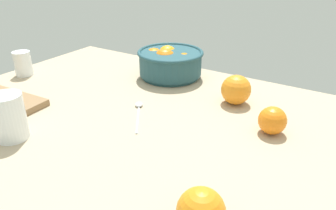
# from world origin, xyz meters

# --- Properties ---
(ground_plane) EXTENTS (1.47, 0.96, 0.03)m
(ground_plane) POSITION_xyz_m (0.00, 0.00, -0.01)
(ground_plane) COLOR tan
(fruit_bowl) EXTENTS (0.23, 0.23, 0.10)m
(fruit_bowl) POSITION_xyz_m (-0.21, 0.34, 0.05)
(fruit_bowl) COLOR #234C56
(fruit_bowl) RESTS_ON ground_plane
(juice_glass) EXTENTS (0.08, 0.08, 0.11)m
(juice_glass) POSITION_xyz_m (-0.31, -0.21, 0.05)
(juice_glass) COLOR white
(juice_glass) RESTS_ON ground_plane
(second_glass) EXTENTS (0.06, 0.06, 0.09)m
(second_glass) POSITION_xyz_m (-0.66, 0.07, 0.04)
(second_glass) COLOR white
(second_glass) RESTS_ON ground_plane
(loose_orange_0) EXTENTS (0.07, 0.07, 0.07)m
(loose_orange_0) POSITION_xyz_m (0.21, 0.14, 0.03)
(loose_orange_0) COLOR orange
(loose_orange_0) RESTS_ON ground_plane
(loose_orange_3) EXTENTS (0.09, 0.09, 0.09)m
(loose_orange_3) POSITION_xyz_m (0.07, 0.26, 0.04)
(loose_orange_3) COLOR orange
(loose_orange_3) RESTS_ON ground_plane
(spoon) EXTENTS (0.11, 0.15, 0.01)m
(spoon) POSITION_xyz_m (-0.13, 0.05, 0.00)
(spoon) COLOR silver
(spoon) RESTS_ON ground_plane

